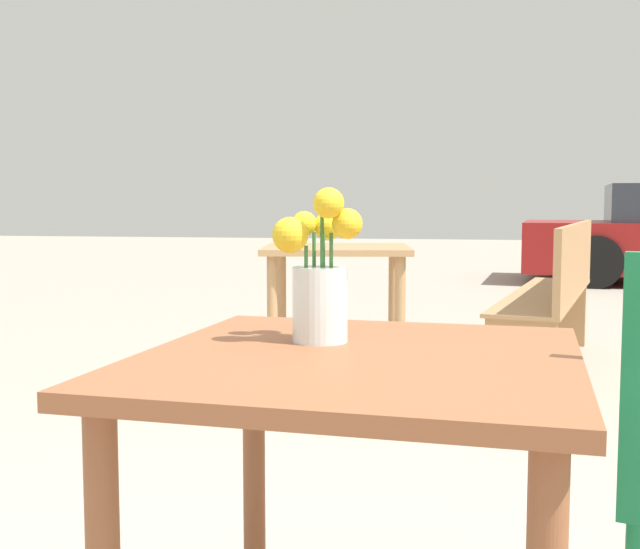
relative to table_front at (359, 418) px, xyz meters
The scene contains 4 objects.
table_front is the anchor object (origin of this frame).
flower_vase 0.26m from the table_front, 130.73° to the left, with size 0.16×0.15×0.29m.
bench_middle 3.40m from the table_front, 78.18° to the left, with size 0.76×2.01×0.85m.
table_back 2.63m from the table_front, 100.11° to the left, with size 0.81×0.76×0.75m.
Camera 1 is at (0.18, -1.35, 0.97)m, focal length 45.00 mm.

